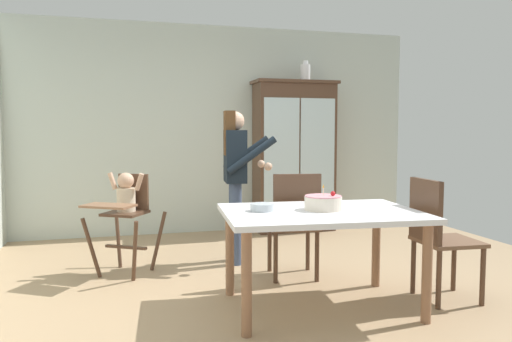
% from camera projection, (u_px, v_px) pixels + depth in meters
% --- Properties ---
extents(ground_plane, '(6.24, 6.24, 0.00)m').
position_uv_depth(ground_plane, '(281.00, 291.00, 4.13)').
color(ground_plane, tan).
extents(wall_back, '(5.32, 0.06, 2.70)m').
position_uv_depth(wall_back, '(219.00, 130.00, 6.54)').
color(wall_back, beige).
rests_on(wall_back, ground_plane).
extents(china_cabinet, '(1.10, 0.48, 1.99)m').
position_uv_depth(china_cabinet, '(294.00, 156.00, 6.58)').
color(china_cabinet, '#4C3323').
rests_on(china_cabinet, ground_plane).
extents(ceramic_vase, '(0.13, 0.13, 0.27)m').
position_uv_depth(ceramic_vase, '(305.00, 72.00, 6.53)').
color(ceramic_vase, white).
rests_on(ceramic_vase, china_cabinet).
extents(high_chair_with_toddler, '(0.79, 0.84, 0.95)m').
position_uv_depth(high_chair_with_toddler, '(125.00, 204.00, 4.57)').
color(high_chair_with_toddler, '#4C3323').
rests_on(high_chair_with_toddler, ground_plane).
extents(adult_person, '(0.54, 0.52, 1.53)m').
position_uv_depth(adult_person, '(236.00, 167.00, 4.94)').
color(adult_person, '#3D4C6B').
rests_on(adult_person, ground_plane).
extents(dining_table, '(1.53, 1.14, 0.74)m').
position_uv_depth(dining_table, '(321.00, 223.00, 3.68)').
color(dining_table, silver).
rests_on(dining_table, ground_plane).
extents(birthday_cake, '(0.28, 0.28, 0.19)m').
position_uv_depth(birthday_cake, '(323.00, 203.00, 3.70)').
color(birthday_cake, beige).
rests_on(birthday_cake, dining_table).
extents(serving_bowl, '(0.18, 0.18, 0.05)m').
position_uv_depth(serving_bowl, '(262.00, 207.00, 3.66)').
color(serving_bowl, '#B2BCC6').
rests_on(serving_bowl, dining_table).
extents(dining_chair_far_side, '(0.50, 0.50, 0.96)m').
position_uv_depth(dining_chair_far_side, '(295.00, 218.00, 4.40)').
color(dining_chair_far_side, '#4C3323').
rests_on(dining_chair_far_side, ground_plane).
extents(dining_chair_right_end, '(0.47, 0.47, 0.96)m').
position_uv_depth(dining_chair_right_end, '(436.00, 231.00, 3.85)').
color(dining_chair_right_end, '#4C3323').
rests_on(dining_chair_right_end, ground_plane).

